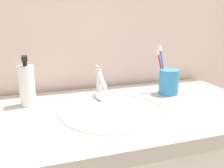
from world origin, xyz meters
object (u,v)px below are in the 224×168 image
faucet (100,81)px  toothbrush_red (161,68)px  toothbrush_blue (163,66)px  toothbrush_cup (169,82)px  soap_dispenser (27,85)px

faucet → toothbrush_red: bearing=-8.9°
toothbrush_red → toothbrush_blue: (0.01, -0.00, 0.01)m
toothbrush_cup → toothbrush_red: bearing=126.9°
toothbrush_cup → toothbrush_blue: 0.07m
toothbrush_red → toothbrush_blue: 0.01m
faucet → toothbrush_blue: bearing=-9.3°
faucet → toothbrush_cup: size_ratio=1.32×
toothbrush_blue → soap_dispenser: 0.55m
faucet → toothbrush_red: toothbrush_red is taller
toothbrush_cup → soap_dispenser: 0.57m
faucet → toothbrush_blue: 0.27m
faucet → soap_dispenser: soap_dispenser is taller
soap_dispenser → toothbrush_red: bearing=-0.8°
soap_dispenser → toothbrush_blue: bearing=-1.1°
toothbrush_red → soap_dispenser: bearing=179.2°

